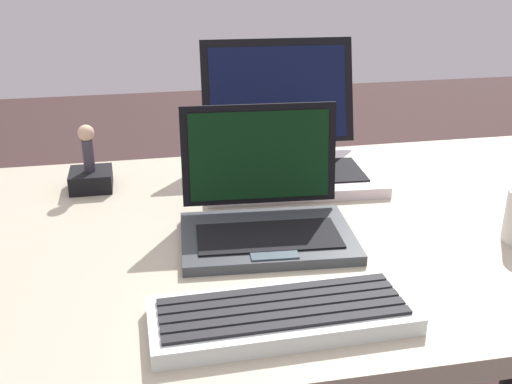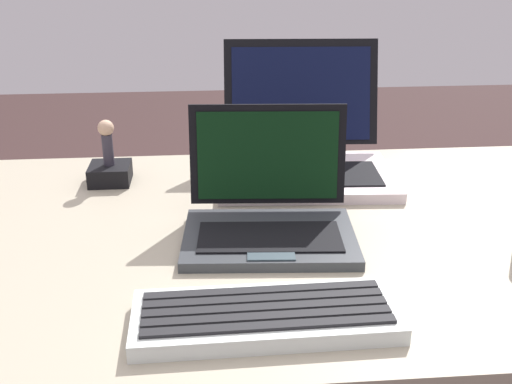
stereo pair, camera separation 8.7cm
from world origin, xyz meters
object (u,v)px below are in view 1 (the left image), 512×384
laptop_rear (286,149)px  external_keyboard (282,315)px  figurine (87,144)px  figurine_stand (91,180)px  laptop_front (265,212)px

laptop_rear → external_keyboard: 0.51m
laptop_rear → figurine: laptop_rear is taller
laptop_rear → figurine_stand: 0.37m
external_keyboard → figurine: bearing=117.1°
laptop_front → laptop_rear: bearing=69.8°
laptop_front → figurine_stand: size_ratio=3.58×
figurine_stand → figurine: figurine is taller
laptop_front → figurine: size_ratio=3.12×
figurine_stand → laptop_rear: bearing=2.3°
laptop_front → laptop_rear: 0.28m
external_keyboard → figurine_stand: 0.54m
external_keyboard → figurine: 0.55m
external_keyboard → laptop_front: bearing=83.3°
laptop_rear → external_keyboard: size_ratio=1.06×
figurine_stand → external_keyboard: bearing=-62.9°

